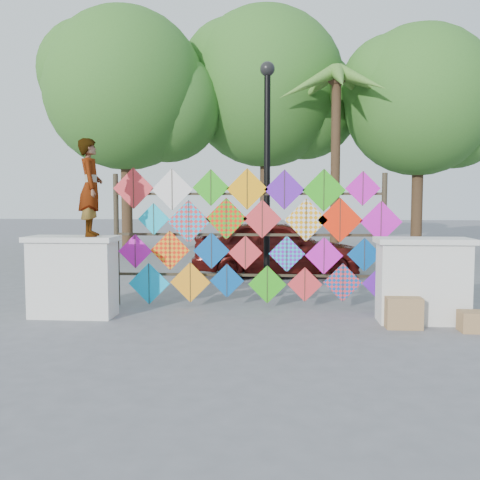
# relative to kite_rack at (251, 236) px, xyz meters

# --- Properties ---
(ground) EXTENTS (80.00, 80.00, 0.00)m
(ground) POSITION_rel_kite_rack_xyz_m (-0.07, -0.73, -1.24)
(ground) COLOR slate
(ground) RESTS_ON ground
(parapet_left) EXTENTS (1.40, 0.65, 1.28)m
(parapet_left) POSITION_rel_kite_rack_xyz_m (-2.77, -0.93, -0.59)
(parapet_left) COLOR white
(parapet_left) RESTS_ON ground
(parapet_right) EXTENTS (1.40, 0.65, 1.28)m
(parapet_right) POSITION_rel_kite_rack_xyz_m (2.63, -0.93, -0.59)
(parapet_right) COLOR white
(parapet_right) RESTS_ON ground
(kite_rack) EXTENTS (4.93, 0.24, 2.40)m
(kite_rack) POSITION_rel_kite_rack_xyz_m (0.00, 0.00, 0.00)
(kite_rack) COLOR #322A1C
(kite_rack) RESTS_ON ground
(tree_west) EXTENTS (5.85, 5.20, 8.01)m
(tree_west) POSITION_rel_kite_rack_xyz_m (-4.47, 8.30, 4.14)
(tree_west) COLOR #4E3321
(tree_west) RESTS_ON ground
(tree_mid) EXTENTS (6.30, 5.60, 8.61)m
(tree_mid) POSITION_rel_kite_rack_xyz_m (0.04, 10.30, 4.53)
(tree_mid) COLOR #4E3321
(tree_mid) RESTS_ON ground
(tree_east) EXTENTS (5.40, 4.80, 7.42)m
(tree_east) POSITION_rel_kite_rack_xyz_m (5.02, 8.80, 3.75)
(tree_east) COLOR #4E3321
(tree_east) RESTS_ON ground
(palm_tree) EXTENTS (3.62, 3.62, 5.83)m
(palm_tree) POSITION_rel_kite_rack_xyz_m (2.13, 7.27, 3.71)
(palm_tree) COLOR #4E3321
(palm_tree) RESTS_ON ground
(vendor_woman) EXTENTS (0.49, 0.63, 1.52)m
(vendor_woman) POSITION_rel_kite_rack_xyz_m (-2.45, -0.93, 0.80)
(vendor_woman) COLOR #99999E
(vendor_woman) RESTS_ON parapet_left
(sedan) EXTENTS (4.09, 1.77, 1.37)m
(sedan) POSITION_rel_kite_rack_xyz_m (0.41, 3.81, -0.55)
(sedan) COLOR #4F100D
(sedan) RESTS_ON ground
(lamppost) EXTENTS (0.28, 0.28, 4.46)m
(lamppost) POSITION_rel_kite_rack_xyz_m (0.23, 1.27, 1.45)
(lamppost) COLOR black
(lamppost) RESTS_ON ground
(cardboard_box_near) EXTENTS (0.51, 0.45, 0.45)m
(cardboard_box_near) POSITION_rel_kite_rack_xyz_m (2.27, -1.24, -1.02)
(cardboard_box_near) COLOR #997C4A
(cardboard_box_near) RESTS_ON ground
(cardboard_box_far) EXTENTS (0.34, 0.32, 0.29)m
(cardboard_box_far) POSITION_rel_kite_rack_xyz_m (3.19, -1.45, -1.10)
(cardboard_box_far) COLOR #997C4A
(cardboard_box_far) RESTS_ON ground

